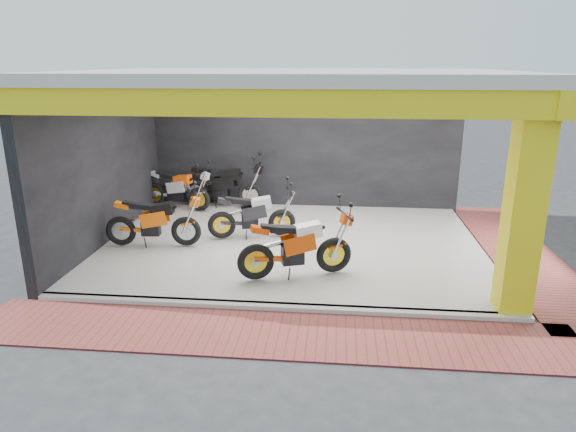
# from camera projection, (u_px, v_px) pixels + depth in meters

# --- Properties ---
(ground) EXTENTS (80.00, 80.00, 0.00)m
(ground) POSITION_uv_depth(u_px,v_px,m) (283.00, 284.00, 9.29)
(ground) COLOR #2D2D30
(ground) RESTS_ON ground
(showroom_floor) EXTENTS (8.00, 6.00, 0.10)m
(showroom_floor) POSITION_uv_depth(u_px,v_px,m) (293.00, 244.00, 11.18)
(showroom_floor) COLOR silver
(showroom_floor) RESTS_ON ground
(showroom_ceiling) EXTENTS (8.40, 6.40, 0.20)m
(showroom_ceiling) POSITION_uv_depth(u_px,v_px,m) (293.00, 76.00, 10.16)
(showroom_ceiling) COLOR beige
(showroom_ceiling) RESTS_ON corner_column
(back_wall) EXTENTS (8.20, 0.20, 3.50)m
(back_wall) POSITION_uv_depth(u_px,v_px,m) (303.00, 144.00, 13.65)
(back_wall) COLOR black
(back_wall) RESTS_ON ground
(left_wall) EXTENTS (0.20, 6.20, 3.50)m
(left_wall) POSITION_uv_depth(u_px,v_px,m) (104.00, 164.00, 11.08)
(left_wall) COLOR black
(left_wall) RESTS_ON ground
(corner_column) EXTENTS (0.50, 0.50, 3.50)m
(corner_column) POSITION_uv_depth(u_px,v_px,m) (524.00, 208.00, 7.72)
(corner_column) COLOR yellow
(corner_column) RESTS_ON ground
(header_beam_front) EXTENTS (8.40, 0.30, 0.40)m
(header_beam_front) POSITION_uv_depth(u_px,v_px,m) (274.00, 103.00, 7.39)
(header_beam_front) COLOR yellow
(header_beam_front) RESTS_ON corner_column
(header_beam_right) EXTENTS (0.30, 6.40, 0.40)m
(header_beam_right) POSITION_uv_depth(u_px,v_px,m) (500.00, 92.00, 9.87)
(header_beam_right) COLOR yellow
(header_beam_right) RESTS_ON corner_column
(floor_kerb) EXTENTS (8.00, 0.20, 0.10)m
(floor_kerb) POSITION_uv_depth(u_px,v_px,m) (276.00, 307.00, 8.31)
(floor_kerb) COLOR silver
(floor_kerb) RESTS_ON ground
(paver_front) EXTENTS (9.00, 1.40, 0.03)m
(paver_front) POSITION_uv_depth(u_px,v_px,m) (269.00, 333.00, 7.57)
(paver_front) COLOR maroon
(paver_front) RESTS_ON ground
(paver_right) EXTENTS (1.40, 7.00, 0.03)m
(paver_right) POSITION_uv_depth(u_px,v_px,m) (520.00, 253.00, 10.74)
(paver_right) COLOR maroon
(paver_right) RESTS_ON ground
(moto_hero) EXTENTS (2.39, 1.51, 1.37)m
(moto_hero) POSITION_uv_depth(u_px,v_px,m) (334.00, 238.00, 9.33)
(moto_hero) COLOR #D74309
(moto_hero) RESTS_ON showroom_floor
(moto_row_a) EXTENTS (2.17, 1.22, 1.25)m
(moto_row_a) POSITION_uv_depth(u_px,v_px,m) (282.00, 210.00, 11.34)
(moto_row_a) COLOR black
(moto_row_a) RESTS_ON showroom_floor
(moto_row_b) EXTENTS (2.19, 0.96, 1.30)m
(moto_row_b) POSITION_uv_depth(u_px,v_px,m) (185.00, 217.00, 10.71)
(moto_row_b) COLOR #FF620A
(moto_row_b) RESTS_ON showroom_floor
(moto_row_c) EXTENTS (2.22, 1.31, 1.28)m
(moto_row_c) POSITION_uv_depth(u_px,v_px,m) (198.00, 188.00, 13.27)
(moto_row_c) COLOR #A8AAB0
(moto_row_c) RESTS_ON showroom_floor
(moto_row_d) EXTENTS (2.41, 1.08, 1.43)m
(moto_row_d) POSITION_uv_depth(u_px,v_px,m) (250.00, 183.00, 13.47)
(moto_row_d) COLOR black
(moto_row_d) RESTS_ON showroom_floor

